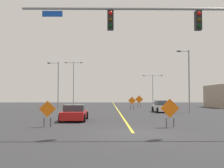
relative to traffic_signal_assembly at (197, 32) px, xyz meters
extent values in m
plane|color=#2D2D30|center=(-3.51, 0.01, -5.49)|extent=(149.66, 149.66, 0.00)
cube|color=yellow|center=(-3.51, 41.58, -5.49)|extent=(0.16, 83.14, 0.01)
cylinder|color=gray|center=(-2.33, 0.01, 1.25)|extent=(14.37, 0.14, 0.14)
cube|color=black|center=(0.06, 0.01, 0.60)|extent=(0.34, 0.32, 1.05)
sphere|color=red|center=(0.06, -0.16, 0.95)|extent=(0.22, 0.22, 0.22)
sphere|color=#3C3106|center=(0.06, -0.16, 0.60)|extent=(0.22, 0.22, 0.22)
sphere|color=black|center=(0.06, -0.16, 0.25)|extent=(0.22, 0.22, 0.22)
cube|color=black|center=(-4.73, 0.01, 0.60)|extent=(0.34, 0.32, 1.05)
sphere|color=red|center=(-4.73, -0.16, 0.95)|extent=(0.22, 0.22, 0.22)
sphere|color=#3C3106|center=(-4.73, -0.16, 0.60)|extent=(0.22, 0.22, 0.22)
sphere|color=black|center=(-4.73, -0.16, 0.25)|extent=(0.22, 0.22, 0.22)
cube|color=#1447B7|center=(-7.88, 0.01, 0.96)|extent=(1.10, 0.03, 0.32)
cylinder|color=gray|center=(-12.64, 27.09, -1.85)|extent=(0.16, 0.16, 7.29)
cylinder|color=gray|center=(-13.37, 27.09, 1.65)|extent=(1.46, 0.08, 0.08)
cube|color=#262628|center=(-14.10, 27.09, 1.65)|extent=(0.44, 0.24, 0.14)
cylinder|color=gray|center=(5.90, 50.65, -1.90)|extent=(0.16, 0.16, 7.19)
cylinder|color=gray|center=(4.81, 50.65, 1.55)|extent=(2.18, 0.08, 0.08)
cube|color=#262628|center=(3.71, 50.65, 1.55)|extent=(0.44, 0.24, 0.14)
cylinder|color=gray|center=(6.99, 50.65, 1.55)|extent=(2.18, 0.08, 0.08)
cube|color=#262628|center=(8.08, 50.65, 1.55)|extent=(0.44, 0.24, 0.14)
cylinder|color=gray|center=(-12.11, 41.00, -0.93)|extent=(0.16, 0.16, 9.12)
cylinder|color=gray|center=(-12.90, 41.00, 3.47)|extent=(1.59, 0.08, 0.08)
cube|color=#262628|center=(-13.70, 41.00, 3.47)|extent=(0.44, 0.24, 0.14)
cylinder|color=gray|center=(-11.31, 41.00, 3.47)|extent=(1.59, 0.08, 0.08)
cube|color=#262628|center=(-10.52, 41.00, 3.47)|extent=(0.44, 0.24, 0.14)
cylinder|color=gray|center=(4.82, 17.60, -1.72)|extent=(0.16, 0.16, 7.55)
cylinder|color=gray|center=(4.22, 17.60, 1.91)|extent=(1.21, 0.08, 0.08)
cube|color=#262628|center=(3.62, 17.60, 1.91)|extent=(0.44, 0.24, 0.14)
cube|color=orange|center=(-0.90, 2.76, -4.29)|extent=(1.23, 0.08, 1.23)
cylinder|color=black|center=(-1.14, 2.76, -5.21)|extent=(0.05, 0.05, 0.57)
cylinder|color=black|center=(-0.66, 2.77, -5.21)|extent=(0.05, 0.05, 0.57)
cube|color=orange|center=(-1.34, 25.72, -4.14)|extent=(1.15, 0.24, 1.16)
cylinder|color=black|center=(-1.56, 25.76, -5.12)|extent=(0.05, 0.05, 0.75)
cylinder|color=black|center=(-1.11, 25.68, -5.12)|extent=(0.05, 0.05, 0.75)
cube|color=orange|center=(-8.79, 3.09, -4.35)|extent=(1.07, 0.21, 1.08)
cylinder|color=black|center=(-9.00, 3.05, -5.20)|extent=(0.05, 0.05, 0.59)
cylinder|color=black|center=(-8.59, 3.12, -5.20)|extent=(0.05, 0.05, 0.59)
cube|color=orange|center=(0.45, 32.04, -4.04)|extent=(1.41, 0.07, 1.41)
cylinder|color=black|center=(0.18, 32.04, -5.13)|extent=(0.05, 0.05, 0.73)
cylinder|color=black|center=(0.72, 32.03, -5.13)|extent=(0.05, 0.05, 0.73)
cube|color=red|center=(-7.61, 7.52, -5.03)|extent=(1.84, 4.20, 0.61)
cube|color=#333D47|center=(-7.61, 7.73, -4.47)|extent=(1.64, 2.16, 0.51)
cylinder|color=black|center=(-8.49, 6.04, -5.17)|extent=(0.23, 0.64, 0.64)
cylinder|color=black|center=(-6.69, 6.06, -5.17)|extent=(0.23, 0.64, 0.64)
cylinder|color=black|center=(-8.52, 8.97, -5.17)|extent=(0.23, 0.64, 0.64)
cylinder|color=black|center=(-6.72, 8.99, -5.17)|extent=(0.23, 0.64, 0.64)
cube|color=white|center=(1.93, 19.24, -4.97)|extent=(2.00, 4.33, 0.72)
cube|color=#333D47|center=(1.94, 19.03, -4.32)|extent=(1.75, 2.42, 0.58)
cylinder|color=black|center=(2.82, 20.76, -5.17)|extent=(0.24, 0.65, 0.64)
cylinder|color=black|center=(0.95, 20.70, -5.17)|extent=(0.24, 0.65, 0.64)
cylinder|color=black|center=(2.91, 17.78, -5.17)|extent=(0.24, 0.65, 0.64)
cylinder|color=black|center=(1.05, 17.72, -5.17)|extent=(0.24, 0.65, 0.64)
camera|label=1|loc=(-4.82, -14.39, -3.54)|focal=43.03mm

